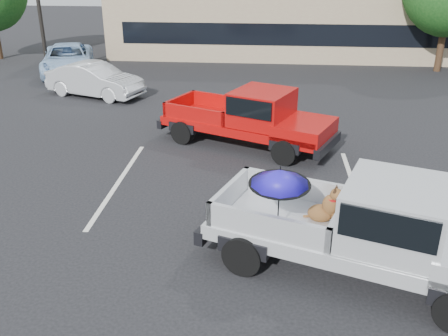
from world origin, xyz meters
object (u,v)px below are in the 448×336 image
Objects in this scene: silver_pickup at (378,226)px; silver_sedan at (95,80)px; red_pickup at (257,116)px; blue_suv at (68,59)px.

silver_pickup reaches higher than silver_sedan.
blue_suv is (-9.28, 8.94, -0.27)m from red_pickup.
blue_suv is at bearing 54.17° from silver_sedan.
silver_sedan is (-6.69, 5.15, -0.29)m from red_pickup.
red_pickup reaches higher than silver_sedan.
silver_sedan is 0.81× the size of blue_suv.
red_pickup is (-2.31, 6.37, -0.09)m from silver_pickup.
red_pickup is at bearing -107.69° from silver_sedan.
blue_suv is (-2.59, 3.79, 0.02)m from silver_sedan.
silver_pickup is 1.07× the size of red_pickup.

